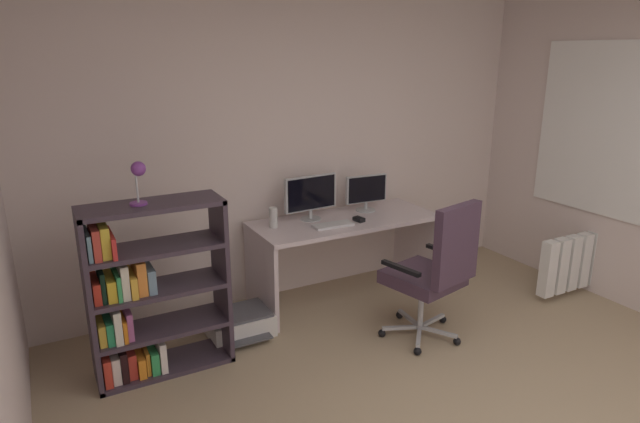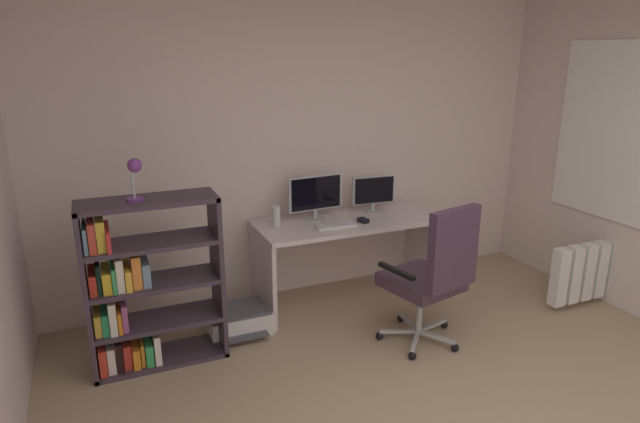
# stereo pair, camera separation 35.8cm
# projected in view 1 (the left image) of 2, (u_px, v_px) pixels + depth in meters

# --- Properties ---
(wall_back) EXTENTS (4.61, 0.10, 2.67)m
(wall_back) POSITION_uv_depth(u_px,v_px,m) (298.00, 146.00, 4.77)
(wall_back) COLOR silver
(wall_back) RESTS_ON ground
(window_pane) EXTENTS (0.01, 1.27, 1.40)m
(window_pane) POSITION_uv_depth(u_px,v_px,m) (608.00, 130.00, 4.62)
(window_pane) COLOR white
(window_frame) EXTENTS (0.02, 1.35, 1.48)m
(window_frame) POSITION_uv_depth(u_px,v_px,m) (608.00, 130.00, 4.62)
(window_frame) COLOR white
(desk) EXTENTS (1.63, 0.67, 0.74)m
(desk) POSITION_uv_depth(u_px,v_px,m) (345.00, 239.00, 4.74)
(desk) COLOR silver
(desk) RESTS_ON ground
(monitor_main) EXTENTS (0.50, 0.18, 0.39)m
(monitor_main) POSITION_uv_depth(u_px,v_px,m) (311.00, 195.00, 4.60)
(monitor_main) COLOR #B2B5B7
(monitor_main) RESTS_ON desk
(monitor_secondary) EXTENTS (0.40, 0.18, 0.33)m
(monitor_secondary) POSITION_uv_depth(u_px,v_px,m) (366.00, 191.00, 4.87)
(monitor_secondary) COLOR #B2B5B7
(monitor_secondary) RESTS_ON desk
(keyboard) EXTENTS (0.34, 0.14, 0.02)m
(keyboard) POSITION_uv_depth(u_px,v_px,m) (333.00, 225.00, 4.48)
(keyboard) COLOR silver
(keyboard) RESTS_ON desk
(computer_mouse) EXTENTS (0.08, 0.11, 0.03)m
(computer_mouse) POSITION_uv_depth(u_px,v_px,m) (359.00, 219.00, 4.61)
(computer_mouse) COLOR black
(computer_mouse) RESTS_ON desk
(desktop_speaker) EXTENTS (0.07, 0.07, 0.17)m
(desktop_speaker) POSITION_uv_depth(u_px,v_px,m) (273.00, 218.00, 4.43)
(desktop_speaker) COLOR silver
(desktop_speaker) RESTS_ON desk
(office_chair) EXTENTS (0.64, 0.68, 1.12)m
(office_chair) POSITION_uv_depth(u_px,v_px,m) (435.00, 268.00, 3.99)
(office_chair) COLOR #B7BABC
(office_chair) RESTS_ON ground
(bookshelf) EXTENTS (0.91, 0.35, 1.20)m
(bookshelf) POSITION_uv_depth(u_px,v_px,m) (143.00, 298.00, 3.61)
(bookshelf) COLOR #3C2F3B
(bookshelf) RESTS_ON ground
(desk_lamp) EXTENTS (0.12, 0.11, 0.28)m
(desk_lamp) POSITION_uv_depth(u_px,v_px,m) (138.00, 176.00, 3.39)
(desk_lamp) COLOR #7E3A94
(desk_lamp) RESTS_ON bookshelf
(printer) EXTENTS (0.49, 0.45, 0.19)m
(printer) POSITION_uv_depth(u_px,v_px,m) (240.00, 323.00, 4.23)
(printer) COLOR silver
(printer) RESTS_ON ground
(radiator) EXTENTS (1.02, 0.10, 0.51)m
(radiator) POSITION_uv_depth(u_px,v_px,m) (582.00, 260.00, 4.92)
(radiator) COLOR white
(radiator) RESTS_ON ground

